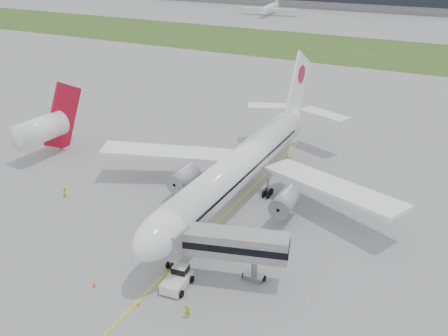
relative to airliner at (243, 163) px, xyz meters
The scene contains 13 objects.
ground 7.47m from the airliner, 90.00° to the right, with size 600.00×600.00×0.00m, color #959598.
apron_markings 11.38m from the airliner, 90.00° to the right, with size 70.00×70.00×0.04m, color yellow, non-canonical shape.
grass_strip 115.27m from the airliner, 90.00° to the left, with size 600.00×50.00×0.02m, color #314C1C.
control_tower 244.38m from the airliner, 111.62° to the left, with size 12.00×12.00×56.00m, color gray, non-canonical shape.
airliner is the anchor object (origin of this frame).
pushback_tug 22.74m from the airliner, 83.79° to the right, with size 3.15×4.33×2.10m.
jet_bridge 19.84m from the airliner, 71.72° to the right, with size 13.61×7.33×6.46m.
safety_cone_left 27.76m from the airliner, 102.38° to the right, with size 0.43×0.43×0.59m, color orange.
safety_cone_right 27.52m from the airliner, 88.94° to the right, with size 0.37×0.37×0.51m, color orange.
ground_crew_near 27.18m from the airliner, 77.04° to the right, with size 0.63×0.42×1.74m, color #84CF22.
ground_crew_far 26.96m from the airliner, 153.13° to the right, with size 0.82×0.64×1.69m, color #ECF729.
neighbor_aircraft 37.99m from the airliner, behind, with size 4.89×15.88×12.96m.
distant_aircraft_left 193.72m from the airliner, 111.13° to the left, with size 28.75×25.36×10.99m, color white, non-canonical shape.
Camera 1 is at (27.59, -55.14, 35.49)m, focal length 40.00 mm.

